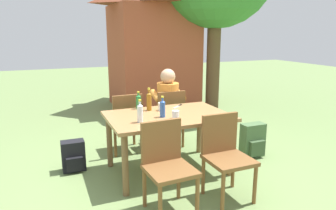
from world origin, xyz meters
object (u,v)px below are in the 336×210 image
person_in_white_shirt (166,103)px  backpack_by_near_side (73,156)px  dining_table (168,122)px  bottle_clear (140,112)px  backpack_by_far_side (253,141)px  bottle_blue (163,108)px  chair_near_left (167,162)px  bottle_green (138,101)px  cup_white (161,107)px  chair_near_right (225,152)px  chair_far_left (126,120)px  chair_far_right (169,115)px  brick_kiosk (152,42)px  table_knife (178,106)px  bottle_amber (149,101)px  cup_glass (176,115)px

person_in_white_shirt → backpack_by_near_side: person_in_white_shirt is taller
dining_table → bottle_clear: 0.49m
backpack_by_far_side → bottle_blue: bearing=-177.7°
dining_table → chair_near_left: (-0.33, -0.78, -0.15)m
bottle_blue → backpack_by_far_side: bottle_blue is taller
dining_table → bottle_green: bottle_green is taller
dining_table → cup_white: size_ratio=14.42×
chair_near_right → chair_far_left: bearing=112.6°
chair_far_right → brick_kiosk: (0.67, 2.63, 0.99)m
table_knife → chair_far_left: bearing=144.4°
person_in_white_shirt → chair_near_right: bearing=-90.1°
dining_table → chair_near_left: chair_near_left is taller
chair_near_left → dining_table: bearing=67.0°
chair_near_left → backpack_by_far_side: (1.60, 0.76, -0.26)m
bottle_amber → chair_far_left: bearing=110.2°
dining_table → chair_far_right: chair_far_right is taller
chair_near_right → person_in_white_shirt: (0.00, 1.67, 0.17)m
table_knife → bottle_clear: bearing=-142.9°
chair_near_right → backpack_by_near_side: (-1.42, 1.23, -0.30)m
bottle_green → brick_kiosk: size_ratio=0.08×
dining_table → chair_far_left: size_ratio=1.67×
bottle_clear → bottle_green: 0.62m
chair_near_left → bottle_clear: 0.70m
chair_near_left → brick_kiosk: size_ratio=0.31×
chair_near_left → bottle_amber: (0.19, 1.07, 0.36)m
cup_white → chair_near_right: bearing=-71.9°
dining_table → chair_far_left: chair_far_left is taller
chair_near_left → chair_near_right: same height
person_in_white_shirt → brick_kiosk: 2.73m
bottle_amber → cup_white: bearing=-24.6°
dining_table → bottle_green: bearing=120.0°
bottle_clear → bottle_green: (0.16, 0.60, -0.01)m
dining_table → cup_glass: size_ratio=15.49×
bottle_clear → brick_kiosk: brick_kiosk is taller
cup_white → cup_glass: bearing=-87.2°
table_knife → bottle_amber: bearing=-172.5°
chair_far_left → cup_white: chair_far_left is taller
cup_glass → table_knife: cup_glass is taller
chair_near_left → person_in_white_shirt: 1.80m
backpack_by_far_side → brick_kiosk: size_ratio=0.17×
chair_far_left → backpack_by_far_side: (1.59, -0.80, -0.26)m
chair_far_left → chair_near_right: bearing=-67.4°
cup_glass → backpack_by_near_side: 1.41m
chair_far_left → table_knife: (0.61, -0.44, 0.24)m
person_in_white_shirt → bottle_clear: size_ratio=4.56×
chair_near_left → brick_kiosk: bearing=72.4°
bottle_clear → brick_kiosk: 3.91m
chair_far_right → bottle_amber: bearing=-133.4°
cup_glass → chair_near_right: bearing=-62.6°
bottle_amber → backpack_by_near_side: bottle_amber is taller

